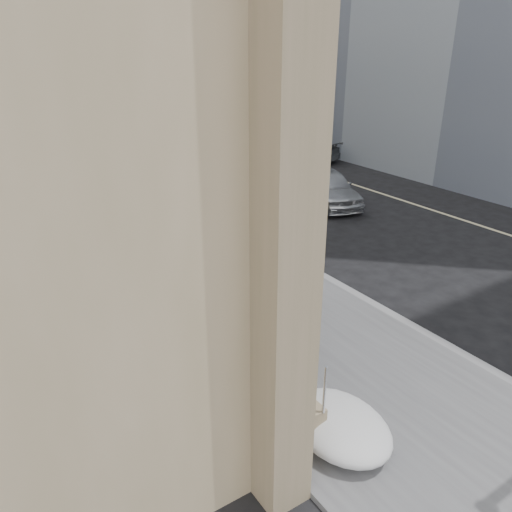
{
  "coord_description": "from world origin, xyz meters",
  "views": [
    {
      "loc": [
        -6.21,
        -6.76,
        6.48
      ],
      "look_at": [
        -0.25,
        2.37,
        1.7
      ],
      "focal_mm": 35.0,
      "sensor_mm": 36.0,
      "label": 1
    }
  ],
  "objects_px": {
    "pedestrian": "(304,302)",
    "car_grey": "(306,149)",
    "mounted_horse_left": "(219,271)",
    "mounted_horse_right": "(236,238)",
    "car_silver": "(327,186)"
  },
  "relations": [
    {
      "from": "mounted_horse_left",
      "to": "car_grey",
      "type": "xyz_separation_m",
      "value": [
        12.87,
        12.84,
        -0.7
      ]
    },
    {
      "from": "mounted_horse_right",
      "to": "pedestrian",
      "type": "relative_size",
      "value": 1.38
    },
    {
      "from": "mounted_horse_left",
      "to": "car_grey",
      "type": "height_order",
      "value": "mounted_horse_left"
    },
    {
      "from": "pedestrian",
      "to": "car_silver",
      "type": "xyz_separation_m",
      "value": [
        7.43,
        7.88,
        -0.34
      ]
    },
    {
      "from": "pedestrian",
      "to": "car_silver",
      "type": "distance_m",
      "value": 10.84
    },
    {
      "from": "mounted_horse_left",
      "to": "mounted_horse_right",
      "type": "distance_m",
      "value": 2.3
    },
    {
      "from": "pedestrian",
      "to": "car_grey",
      "type": "distance_m",
      "value": 19.1
    },
    {
      "from": "car_silver",
      "to": "car_grey",
      "type": "relative_size",
      "value": 1.08
    },
    {
      "from": "mounted_horse_left",
      "to": "mounted_horse_right",
      "type": "relative_size",
      "value": 1.06
    },
    {
      "from": "mounted_horse_right",
      "to": "car_grey",
      "type": "distance_m",
      "value": 15.9
    },
    {
      "from": "mounted_horse_left",
      "to": "car_silver",
      "type": "xyz_separation_m",
      "value": [
        8.4,
        5.78,
        -0.54
      ]
    },
    {
      "from": "mounted_horse_left",
      "to": "mounted_horse_right",
      "type": "bearing_deg",
      "value": -142.48
    },
    {
      "from": "pedestrian",
      "to": "car_grey",
      "type": "xyz_separation_m",
      "value": [
        11.89,
        14.94,
        -0.5
      ]
    },
    {
      "from": "mounted_horse_right",
      "to": "car_silver",
      "type": "bearing_deg",
      "value": -168.04
    },
    {
      "from": "car_grey",
      "to": "mounted_horse_left",
      "type": "bearing_deg",
      "value": 24.38
    }
  ]
}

